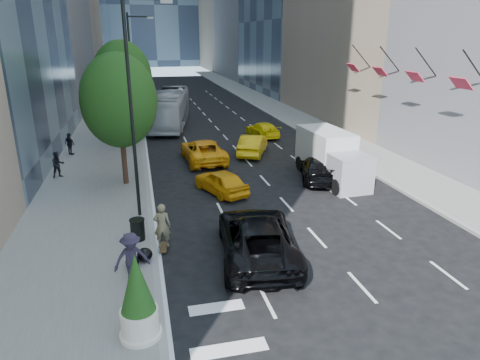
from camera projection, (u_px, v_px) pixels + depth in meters
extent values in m
plane|color=black|center=(295.00, 240.00, 18.49)|extent=(160.00, 160.00, 0.00)
cube|color=slate|center=(111.00, 120.00, 44.13)|extent=(6.00, 120.00, 0.15)
cube|color=slate|center=(286.00, 113.00, 48.31)|extent=(4.00, 120.00, 0.15)
cylinder|color=black|center=(131.00, 112.00, 19.10)|extent=(0.16, 0.16, 10.00)
cube|color=#99998C|center=(166.00, 1.00, 18.02)|extent=(0.50, 0.22, 0.15)
cylinder|color=black|center=(132.00, 76.00, 35.68)|extent=(0.16, 0.16, 10.00)
cylinder|color=black|center=(139.00, 16.00, 34.37)|extent=(1.80, 0.12, 0.12)
cube|color=#99998C|center=(150.00, 18.00, 34.60)|extent=(0.50, 0.22, 0.15)
cylinder|color=black|center=(124.00, 157.00, 24.65)|extent=(0.30, 0.30, 3.15)
ellipsoid|color=#183A10|center=(119.00, 101.00, 23.61)|extent=(4.20, 4.20, 5.25)
cylinder|color=black|center=(126.00, 123.00, 33.83)|extent=(0.30, 0.30, 3.38)
ellipsoid|color=#183A10|center=(122.00, 78.00, 32.71)|extent=(4.50, 4.50, 5.62)
cylinder|color=black|center=(128.00, 102.00, 45.88)|extent=(0.30, 0.30, 2.93)
ellipsoid|color=#183A10|center=(126.00, 73.00, 44.91)|extent=(3.90, 3.90, 4.88)
cylinder|color=black|center=(135.00, 83.00, 53.06)|extent=(0.14, 0.14, 5.20)
imported|color=black|center=(134.00, 70.00, 52.55)|extent=(2.48, 0.53, 1.00)
cylinder|color=black|center=(474.00, 66.00, 22.43)|extent=(1.75, 0.08, 1.75)
cube|color=#BE2B44|center=(461.00, 83.00, 22.56)|extent=(0.64, 1.30, 0.64)
cylinder|color=black|center=(426.00, 62.00, 26.12)|extent=(1.75, 0.08, 1.75)
cube|color=#BE2B44|center=(415.00, 77.00, 26.25)|extent=(0.64, 1.30, 0.64)
cylinder|color=black|center=(390.00, 59.00, 29.80)|extent=(1.75, 0.08, 1.75)
cube|color=#BE2B44|center=(380.00, 71.00, 29.93)|extent=(0.64, 1.30, 0.64)
cylinder|color=black|center=(361.00, 56.00, 33.49)|extent=(1.75, 0.08, 1.75)
cube|color=#BE2B44|center=(353.00, 68.00, 33.62)|extent=(0.64, 1.30, 0.64)
imported|color=#716546|center=(162.00, 229.00, 17.34)|extent=(0.75, 0.54, 1.91)
imported|color=black|center=(257.00, 237.00, 16.86)|extent=(3.68, 6.49, 1.71)
imported|color=black|center=(318.00, 168.00, 26.03)|extent=(3.39, 5.29, 1.43)
imported|color=#F0A00C|center=(221.00, 181.00, 23.83)|extent=(2.88, 4.23, 1.34)
imported|color=#D19F0B|center=(253.00, 144.00, 31.56)|extent=(3.34, 4.83, 1.51)
imported|color=#FFA30D|center=(203.00, 151.00, 29.78)|extent=(2.82, 5.69, 1.55)
imported|color=yellow|center=(263.00, 130.00, 37.14)|extent=(2.38, 4.55, 1.26)
imported|color=#B4B6BA|center=(170.00, 108.00, 41.31)|extent=(5.18, 12.68, 3.44)
cube|color=silver|center=(325.00, 149.00, 26.57)|extent=(2.39, 4.28, 2.45)
cube|color=gray|center=(350.00, 174.00, 23.98)|extent=(2.18, 1.92, 2.08)
cylinder|color=black|center=(337.00, 187.00, 23.58)|extent=(0.36, 0.92, 0.91)
cylinder|color=black|center=(367.00, 184.00, 24.09)|extent=(0.36, 0.92, 0.91)
cylinder|color=black|center=(301.00, 163.00, 28.02)|extent=(0.36, 0.92, 0.91)
cylinder|color=black|center=(327.00, 161.00, 28.53)|extent=(0.36, 0.92, 0.91)
imported|color=black|center=(58.00, 165.00, 25.94)|extent=(0.96, 0.87, 1.59)
imported|color=black|center=(70.00, 144.00, 30.88)|extent=(0.95, 0.94, 1.61)
imported|color=#282030|center=(132.00, 259.00, 14.70)|extent=(1.36, 0.96, 1.91)
cylinder|color=black|center=(138.00, 230.00, 18.05)|extent=(0.60, 0.60, 0.89)
cylinder|color=#F0DEC7|center=(140.00, 322.00, 12.25)|extent=(1.09, 1.09, 0.88)
cone|color=#183A10|center=(136.00, 283.00, 11.83)|extent=(0.98, 0.98, 1.75)
ellipsoid|color=black|center=(145.00, 255.00, 16.42)|extent=(0.60, 0.66, 0.51)
ellipsoid|color=black|center=(132.00, 261.00, 15.98)|extent=(0.52, 0.57, 0.44)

